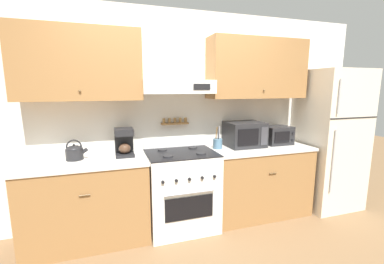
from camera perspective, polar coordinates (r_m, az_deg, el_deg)
ground_plane at (r=3.04m, az=-0.71°, el=-22.77°), size 16.00×16.00×0.00m
wall_back at (r=3.13m, az=-3.70°, el=7.18°), size 5.20×0.46×2.55m
counter_left at (r=3.03m, az=-22.05°, el=-14.09°), size 1.25×0.63×0.90m
counter_right at (r=3.51m, az=14.45°, el=-10.34°), size 1.30×0.63×0.90m
stove_range at (r=3.08m, az=-2.38°, el=-12.69°), size 0.78×0.66×0.99m
refrigerator at (r=4.00m, az=28.21°, el=-1.46°), size 0.75×0.71×1.87m
tea_kettle at (r=2.95m, az=-24.64°, el=-4.07°), size 0.22×0.17×0.21m
coffee_maker at (r=2.94m, az=-14.84°, el=-2.09°), size 0.20×0.24×0.30m
microwave at (r=3.34m, az=11.57°, el=-0.48°), size 0.46×0.39×0.31m
utensil_crock at (r=3.18m, az=5.71°, el=-2.46°), size 0.11×0.11×0.28m
toaster_oven at (r=3.60m, az=18.47°, el=-0.68°), size 0.35×0.28×0.24m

